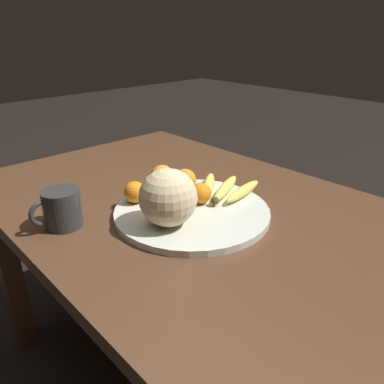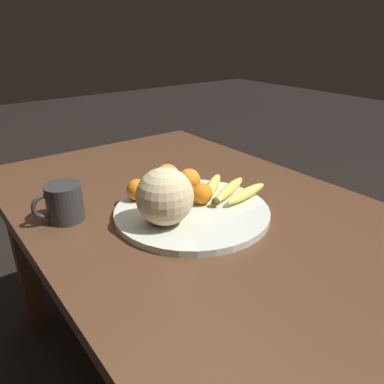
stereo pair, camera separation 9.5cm
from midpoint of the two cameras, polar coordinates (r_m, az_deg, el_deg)
The scene contains 12 objects.
ground_plane at distance 1.57m, azimuth -2.55°, elevation -26.27°, with size 12.00×12.00×0.00m, color black.
kitchen_table at distance 1.15m, azimuth -3.13°, elevation -5.96°, with size 1.37×0.91×0.73m.
fruit_bowl at distance 1.03m, azimuth -2.63°, elevation -2.99°, with size 0.43×0.43×0.02m.
melon at distance 0.93m, azimuth -6.60°, elevation -0.92°, with size 0.15×0.15×0.15m.
banana_bunch at distance 1.11m, azimuth 2.54°, elevation 0.52°, with size 0.20×0.22×0.03m.
orange_front_left at distance 1.08m, azimuth -7.79°, elevation 0.35°, with size 0.06×0.06×0.06m.
orange_front_right at distance 1.04m, azimuth -4.18°, elevation -0.37°, with size 0.06×0.06×0.06m.
orange_mid_center at distance 1.07m, azimuth -11.25°, elevation -0.07°, with size 0.06×0.06×0.06m.
orange_back_left at distance 1.14m, azimuth -6.92°, elevation 2.18°, with size 0.08×0.08×0.08m.
orange_back_right at distance 1.13m, azimuth -3.51°, elevation 1.79°, with size 0.07×0.07×0.07m.
orange_top_small at distance 1.05m, azimuth -1.15°, elevation -0.21°, with size 0.06×0.06×0.06m.
ceramic_mug at distance 1.03m, azimuth -21.83°, elevation -2.43°, with size 0.10×0.13×0.10m.
Camera 1 is at (-0.74, 0.67, 1.21)m, focal length 35.00 mm.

